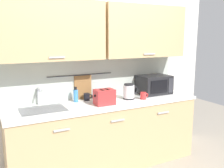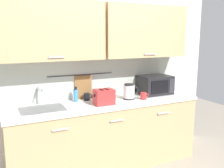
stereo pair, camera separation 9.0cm
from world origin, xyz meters
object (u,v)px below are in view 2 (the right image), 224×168
Objects in this scene: mug_by_kettle at (144,96)px; microwave at (155,85)px; mixing_bowl at (101,96)px; dish_soap_bottle at (76,95)px; electric_kettle at (129,92)px; toaster at (104,97)px; mug_near_sink at (87,97)px.

microwave is at bearing 33.15° from mug_by_kettle.
mug_by_kettle is at bearing -28.67° from mixing_bowl.
electric_kettle is at bearing -14.49° from dish_soap_bottle.
dish_soap_bottle is at bearing 176.81° from microwave.
mixing_bowl is at bearing 175.99° from microwave.
electric_kettle is 0.39m from mixing_bowl.
toaster reaches higher than mug_by_kettle.
microwave is 0.94m from toaster.
mug_near_sink is at bearing 3.84° from dish_soap_bottle.
mixing_bowl is 0.29m from toaster.
microwave is at bearing 12.82° from electric_kettle.
mug_by_kettle reaches higher than mixing_bowl.
microwave is 2.03× the size of electric_kettle.
toaster is (0.11, -0.29, 0.05)m from mug_near_sink.
electric_kettle is at bearing 147.50° from mug_by_kettle.
microwave is 0.84m from mixing_bowl.
toaster reaches higher than mixing_bowl.
dish_soap_bottle reaches higher than toaster.
mixing_bowl is (0.35, -0.01, -0.04)m from dish_soap_bottle.
electric_kettle is 1.06× the size of mixing_bowl.
electric_kettle is 1.89× the size of mug_by_kettle.
mug_near_sink is at bearing 157.19° from mug_by_kettle.
electric_kettle is (-0.50, -0.11, -0.03)m from microwave.
mug_near_sink is (-1.03, 0.08, -0.09)m from microwave.
mug_near_sink is at bearing 175.74° from microwave.
microwave reaches higher than mug_by_kettle.
electric_kettle is at bearing -26.72° from mixing_bowl.
mixing_bowl is (-0.34, 0.17, -0.06)m from electric_kettle.
toaster is at bearing -179.89° from mug_by_kettle.
microwave reaches higher than toaster.
toaster is (-0.42, -0.11, -0.01)m from electric_kettle.
electric_kettle is 1.16× the size of dish_soap_bottle.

